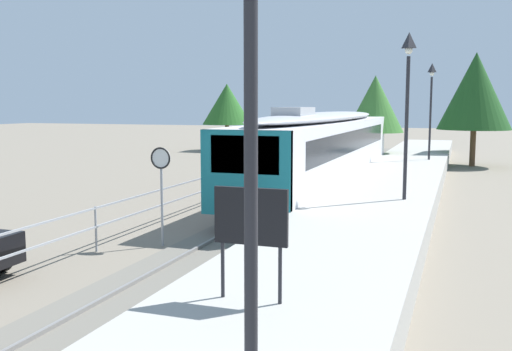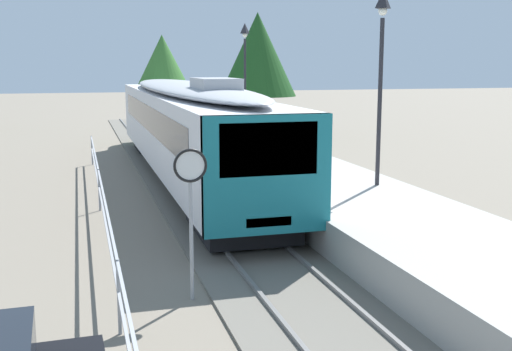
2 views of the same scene
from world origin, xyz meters
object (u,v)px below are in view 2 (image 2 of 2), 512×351
(commuter_train, at_px, (186,123))
(platform_lamp_far_end, at_px, (245,57))
(speed_limit_sign, at_px, (191,186))
(platform_lamp_mid_platform, at_px, (381,51))

(commuter_train, distance_m, platform_lamp_far_end, 9.21)
(commuter_train, distance_m, speed_limit_sign, 12.06)
(speed_limit_sign, bearing_deg, platform_lamp_far_end, 72.58)
(speed_limit_sign, bearing_deg, commuter_train, 80.84)
(commuter_train, height_order, platform_lamp_mid_platform, platform_lamp_mid_platform)
(platform_lamp_mid_platform, distance_m, platform_lamp_far_end, 14.67)
(platform_lamp_far_end, bearing_deg, commuter_train, -118.67)
(commuter_train, relative_size, platform_lamp_mid_platform, 3.93)
(commuter_train, xyz_separation_m, platform_lamp_mid_platform, (4.26, -6.89, 2.47))
(platform_lamp_far_end, xyz_separation_m, speed_limit_sign, (-6.18, -19.69, -2.50))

